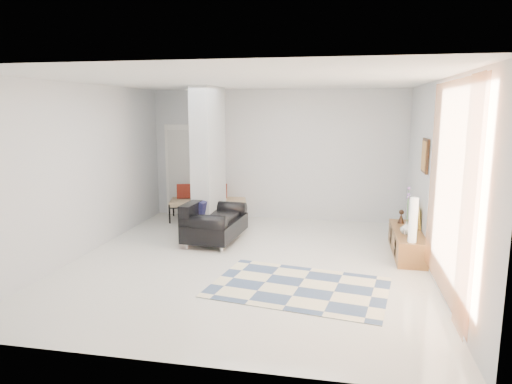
# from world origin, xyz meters

# --- Properties ---
(floor) EXTENTS (6.00, 6.00, 0.00)m
(floor) POSITION_xyz_m (0.00, 0.00, 0.00)
(floor) COLOR white
(floor) RESTS_ON ground
(ceiling) EXTENTS (6.00, 6.00, 0.00)m
(ceiling) POSITION_xyz_m (0.00, 0.00, 2.80)
(ceiling) COLOR white
(ceiling) RESTS_ON wall_back
(wall_back) EXTENTS (6.00, 0.00, 6.00)m
(wall_back) POSITION_xyz_m (0.00, 3.00, 1.40)
(wall_back) COLOR silver
(wall_back) RESTS_ON ground
(wall_front) EXTENTS (6.00, 0.00, 6.00)m
(wall_front) POSITION_xyz_m (0.00, -3.00, 1.40)
(wall_front) COLOR silver
(wall_front) RESTS_ON ground
(wall_left) EXTENTS (0.00, 6.00, 6.00)m
(wall_left) POSITION_xyz_m (-2.75, 0.00, 1.40)
(wall_left) COLOR silver
(wall_left) RESTS_ON ground
(wall_right) EXTENTS (0.00, 6.00, 6.00)m
(wall_right) POSITION_xyz_m (2.75, 0.00, 1.40)
(wall_right) COLOR silver
(wall_right) RESTS_ON ground
(partition_column) EXTENTS (0.35, 1.20, 2.80)m
(partition_column) POSITION_xyz_m (-1.10, 1.60, 1.40)
(partition_column) COLOR #A4A9AC
(partition_column) RESTS_ON floor
(hallway_door) EXTENTS (0.85, 0.06, 2.04)m
(hallway_door) POSITION_xyz_m (-2.10, 2.96, 1.02)
(hallway_door) COLOR white
(hallway_door) RESTS_ON floor
(curtain) EXTENTS (0.00, 2.55, 2.55)m
(curtain) POSITION_xyz_m (2.67, -1.15, 1.45)
(curtain) COLOR #F98A41
(curtain) RESTS_ON wall_right
(wall_art) EXTENTS (0.04, 0.45, 0.55)m
(wall_art) POSITION_xyz_m (2.72, 0.90, 1.65)
(wall_art) COLOR #321C0D
(wall_art) RESTS_ON wall_right
(media_console) EXTENTS (0.45, 1.61, 0.80)m
(media_console) POSITION_xyz_m (2.52, 0.90, 0.21)
(media_console) COLOR brown
(media_console) RESTS_ON floor
(loveseat) EXTENTS (0.94, 1.49, 0.76)m
(loveseat) POSITION_xyz_m (-0.88, 1.05, 0.36)
(loveseat) COLOR silver
(loveseat) RESTS_ON floor
(daybed) EXTENTS (1.76, 1.07, 0.77)m
(daybed) POSITION_xyz_m (-1.47, 2.62, 0.42)
(daybed) COLOR black
(daybed) RESTS_ON floor
(area_rug) EXTENTS (2.55, 1.91, 0.01)m
(area_rug) POSITION_xyz_m (0.90, -0.90, 0.01)
(area_rug) COLOR beige
(area_rug) RESTS_ON floor
(cylinder_lamp) EXTENTS (0.13, 0.13, 0.68)m
(cylinder_lamp) POSITION_xyz_m (2.50, 0.24, 0.74)
(cylinder_lamp) COLOR silver
(cylinder_lamp) RESTS_ON media_console
(bronze_figurine) EXTENTS (0.13, 0.13, 0.24)m
(bronze_figurine) POSITION_xyz_m (2.47, 1.41, 0.52)
(bronze_figurine) COLOR #322016
(bronze_figurine) RESTS_ON media_console
(vase) EXTENTS (0.20, 0.20, 0.20)m
(vase) POSITION_xyz_m (2.47, 0.68, 0.50)
(vase) COLOR silver
(vase) RESTS_ON media_console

